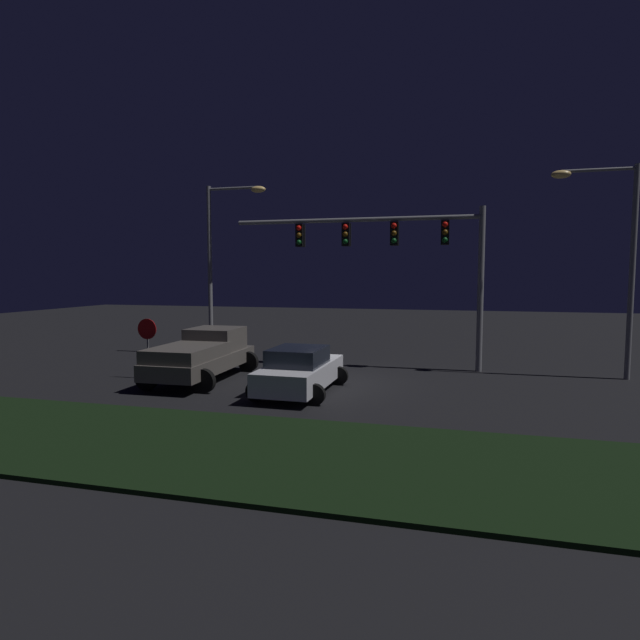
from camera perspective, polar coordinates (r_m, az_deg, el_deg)
ground_plane at (r=19.06m, az=1.69°, el=-6.63°), size 80.00×80.00×0.00m
grass_median at (r=11.63m, az=-7.58°, el=-14.03°), size 22.83×5.06×0.10m
pickup_truck at (r=19.57m, az=-12.64°, el=-3.47°), size 2.92×5.43×1.80m
car_sedan at (r=16.93m, az=-2.22°, el=-5.55°), size 2.54×4.43×1.51m
traffic_signal_gantry at (r=21.55m, az=8.25°, el=8.10°), size 10.32×0.56×6.50m
street_lamp_left at (r=25.20m, az=-10.75°, el=7.71°), size 2.95×0.44×7.99m
street_lamp_right at (r=21.84m, az=29.54°, el=7.28°), size 2.95×0.44×7.77m
stop_sign at (r=20.14m, az=-18.40°, el=-1.75°), size 0.76×0.08×2.23m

